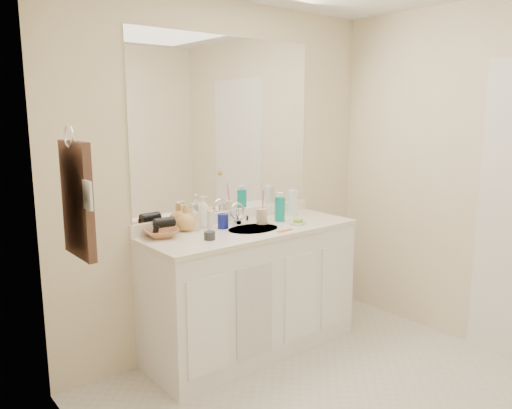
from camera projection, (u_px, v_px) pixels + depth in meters
The scene contains 27 objects.
wall_back at pixel (227, 177), 3.53m from camera, with size 2.60×0.02×2.40m, color #F3E3BE.
wall_left at pixel (143, 246), 1.73m from camera, with size 0.02×2.60×2.40m, color #F3E3BE.
wall_right at pixel (497, 181), 3.35m from camera, with size 0.02×2.60×2.40m, color #F3E3BE.
vanity_cabinet at pixel (251, 292), 3.46m from camera, with size 1.50×0.55×0.85m, color white.
countertop at pixel (251, 230), 3.38m from camera, with size 1.52×0.57×0.03m, color white.
backsplash at pixel (229, 216), 3.57m from camera, with size 1.52×0.03×0.08m, color white.
sink_basin at pixel (253, 230), 3.37m from camera, with size 0.37×0.37×0.02m, color beige.
faucet at pixel (237, 216), 3.49m from camera, with size 0.02×0.02×0.11m, color silver.
mirror at pixel (227, 126), 3.46m from camera, with size 1.48×0.01×1.20m, color white.
blue_mug at pixel (223, 221), 3.36m from camera, with size 0.07×0.07×0.10m, color navy.
tan_cup at pixel (262, 216), 3.50m from camera, with size 0.08×0.08×0.11m, color beige.
toothbrush at pixel (263, 203), 3.49m from camera, with size 0.01×0.01×0.19m, color #FF4373.
mouthwash_bottle at pixel (280, 209), 3.58m from camera, with size 0.07×0.07×0.18m, color #0C998A.
clear_pump_bottle at pixel (293, 203), 3.77m from camera, with size 0.07×0.07×0.19m, color white.
soap_dish at pixel (298, 223), 3.49m from camera, with size 0.11×0.09×0.01m, color silver.
green_soap at pixel (298, 221), 3.49m from camera, with size 0.06×0.05×0.02m, color #86C830.
orange_comb at pixel (285, 230), 3.30m from camera, with size 0.13×0.03×0.01m, color orange.
dark_jar at pixel (210, 236), 3.08m from camera, with size 0.07×0.07×0.05m, color #292A2F.
extra_white_bottle at pixel (211, 222), 3.24m from camera, with size 0.05×0.05×0.15m, color silver.
soap_bottle_white at pixel (203, 212), 3.38m from camera, with size 0.08×0.08×0.22m, color white.
soap_bottle_cream at pixel (192, 217), 3.32m from camera, with size 0.08×0.08×0.18m, color #EFE2C3.
soap_bottle_yellow at pixel (186, 218), 3.29m from camera, with size 0.13×0.13×0.17m, color #E7AC5A.
wicker_basket at pixel (162, 233), 3.14m from camera, with size 0.22×0.22×0.05m, color #B07047.
hair_dryer at pixel (164, 223), 3.14m from camera, with size 0.07×0.07×0.13m, color black.
towel_ring at pixel (68, 136), 2.28m from camera, with size 0.11×0.11×0.01m, color silver.
hand_towel at pixel (77, 200), 2.35m from camera, with size 0.04×0.32×0.55m, color black.
switch_plate at pixel (88, 195), 2.17m from camera, with size 0.01×0.09×0.13m, color silver.
Camera 1 is at (-2.05, -1.55, 1.66)m, focal length 35.00 mm.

